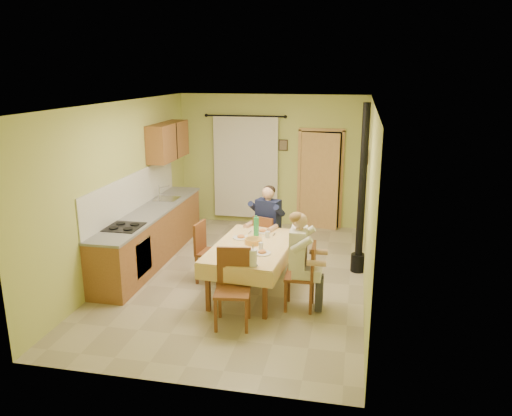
% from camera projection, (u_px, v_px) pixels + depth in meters
% --- Properties ---
extents(floor, '(4.00, 6.00, 0.01)m').
position_uv_depth(floor, '(240.00, 276.00, 8.23)').
color(floor, tan).
rests_on(floor, ground).
extents(room_shell, '(4.04, 6.04, 2.82)m').
position_uv_depth(room_shell, '(239.00, 167.00, 7.75)').
color(room_shell, '#C1CA68').
rests_on(room_shell, ground).
extents(kitchen_run, '(0.64, 3.64, 1.56)m').
position_uv_depth(kitchen_run, '(151.00, 234.00, 8.81)').
color(kitchen_run, brown).
rests_on(kitchen_run, ground).
extents(upper_cabinets, '(0.35, 1.40, 0.70)m').
position_uv_depth(upper_cabinets, '(168.00, 141.00, 9.67)').
color(upper_cabinets, brown).
rests_on(upper_cabinets, room_shell).
extents(curtain, '(1.70, 0.07, 2.22)m').
position_uv_depth(curtain, '(246.00, 167.00, 10.74)').
color(curtain, black).
rests_on(curtain, ground).
extents(doorway, '(0.96, 0.23, 2.15)m').
position_uv_depth(doorway, '(320.00, 179.00, 10.52)').
color(doorway, black).
rests_on(doorway, ground).
extents(dining_table, '(1.24, 1.92, 0.76)m').
position_uv_depth(dining_table, '(252.00, 268.00, 7.55)').
color(dining_table, '#E7BF7A').
rests_on(dining_table, ground).
extents(tableware, '(0.70, 1.61, 0.33)m').
position_uv_depth(tableware, '(253.00, 244.00, 7.34)').
color(tableware, white).
rests_on(tableware, dining_table).
extents(chair_far, '(0.46, 0.46, 0.92)m').
position_uv_depth(chair_far, '(267.00, 250.00, 8.56)').
color(chair_far, brown).
rests_on(chair_far, ground).
extents(chair_near, '(0.52, 0.52, 1.02)m').
position_uv_depth(chair_near, '(233.00, 304.00, 6.59)').
color(chair_near, brown).
rests_on(chair_near, ground).
extents(chair_right, '(0.41, 0.41, 0.97)m').
position_uv_depth(chair_right, '(301.00, 289.00, 7.05)').
color(chair_right, brown).
rests_on(chair_right, ground).
extents(chair_left, '(0.46, 0.46, 0.97)m').
position_uv_depth(chair_left, '(210.00, 264.00, 7.96)').
color(chair_left, brown).
rests_on(chair_left, ground).
extents(man_far, '(0.64, 0.57, 1.39)m').
position_uv_depth(man_far, '(267.00, 217.00, 8.41)').
color(man_far, '#141938').
rests_on(man_far, chair_far).
extents(man_right, '(0.47, 0.58, 1.39)m').
position_uv_depth(man_right, '(301.00, 250.00, 6.90)').
color(man_right, silver).
rests_on(man_right, chair_right).
extents(stove_flue, '(0.24, 0.24, 2.80)m').
position_uv_depth(stove_flue, '(361.00, 213.00, 8.16)').
color(stove_flue, black).
rests_on(stove_flue, ground).
extents(picture_back, '(0.19, 0.03, 0.23)m').
position_uv_depth(picture_back, '(283.00, 145.00, 10.52)').
color(picture_back, black).
rests_on(picture_back, room_shell).
extents(picture_right, '(0.03, 0.31, 0.21)m').
position_uv_depth(picture_right, '(368.00, 157.00, 8.49)').
color(picture_right, brown).
rests_on(picture_right, room_shell).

